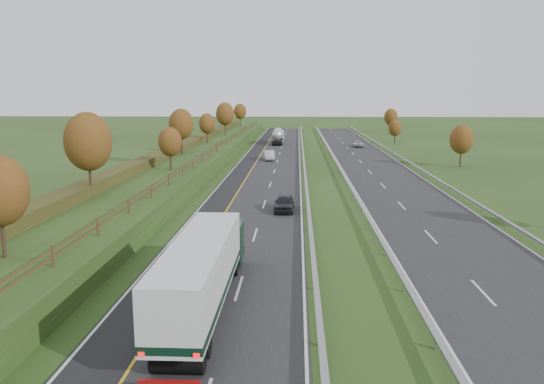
{
  "coord_description": "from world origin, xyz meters",
  "views": [
    {
      "loc": [
        4.58,
        -18.23,
        11.16
      ],
      "look_at": [
        2.27,
        30.29,
        2.2
      ],
      "focal_mm": 35.0,
      "sensor_mm": 36.0,
      "label": 1
    }
  ],
  "objects": [
    {
      "name": "lane_markings",
      "position": [
        6.4,
        59.88,
        0.05
      ],
      "size": [
        26.75,
        200.0,
        0.01
      ],
      "color": "silver",
      "rests_on": "near_carriageway"
    },
    {
      "name": "box_lorry",
      "position": [
        -0.17,
        7.6,
        2.33
      ],
      "size": [
        2.58,
        16.28,
        4.06
      ],
      "color": "black",
      "rests_on": "near_carriageway"
    },
    {
      "name": "hedge_left",
      "position": [
        -15.0,
        60.0,
        2.55
      ],
      "size": [
        2.2,
        180.0,
        1.1
      ],
      "primitive_type": "cube",
      "color": "#2E3214",
      "rests_on": "embankment_left"
    },
    {
      "name": "near_carriageway",
      "position": [
        0.0,
        60.0,
        0.02
      ],
      "size": [
        10.5,
        200.0,
        0.04
      ],
      "primitive_type": "cube",
      "color": "black",
      "rests_on": "ground"
    },
    {
      "name": "car_dark_near",
      "position": [
        3.39,
        31.96,
        0.82
      ],
      "size": [
        1.96,
        4.64,
        1.57
      ],
      "primitive_type": "imported",
      "rotation": [
        0.0,
        0.0,
        -0.03
      ],
      "color": "black",
      "rests_on": "near_carriageway"
    },
    {
      "name": "fence_left",
      "position": [
        -8.5,
        59.59,
        2.73
      ],
      "size": [
        0.12,
        189.06,
        1.2
      ],
      "color": "#422B19",
      "rests_on": "embankment_left"
    },
    {
      "name": "far_carriageway",
      "position": [
        16.5,
        60.0,
        0.02
      ],
      "size": [
        10.5,
        200.0,
        0.04
      ],
      "primitive_type": "cube",
      "color": "black",
      "rests_on": "ground"
    },
    {
      "name": "trees_far",
      "position": [
        29.8,
        89.21,
        4.25
      ],
      "size": [
        8.45,
        118.6,
        7.12
      ],
      "color": "#2D2116",
      "rests_on": "ground"
    },
    {
      "name": "car_silver_mid",
      "position": [
        -0.19,
        72.37,
        0.86
      ],
      "size": [
        2.2,
        5.12,
        1.64
      ],
      "primitive_type": "imported",
      "rotation": [
        0.0,
        0.0,
        0.1
      ],
      "color": "#AFB0B4",
      "rests_on": "near_carriageway"
    },
    {
      "name": "outer_barrier_far",
      "position": [
        22.3,
        60.0,
        0.62
      ],
      "size": [
        0.32,
        200.0,
        0.71
      ],
      "color": "gray",
      "rests_on": "ground"
    },
    {
      "name": "road_tanker",
      "position": [
        0.14,
        103.34,
        1.86
      ],
      "size": [
        2.4,
        11.22,
        3.46
      ],
      "color": "silver",
      "rests_on": "near_carriageway"
    },
    {
      "name": "trees_left",
      "position": [
        -12.64,
        56.63,
        6.37
      ],
      "size": [
        6.64,
        164.3,
        7.66
      ],
      "color": "#2D2116",
      "rests_on": "embankment_left"
    },
    {
      "name": "median_barrier_near",
      "position": [
        5.7,
        60.0,
        0.61
      ],
      "size": [
        0.32,
        200.0,
        0.71
      ],
      "color": "gray",
      "rests_on": "ground"
    },
    {
      "name": "hard_shoulder",
      "position": [
        -3.75,
        60.0,
        0.02
      ],
      "size": [
        3.0,
        200.0,
        0.04
      ],
      "primitive_type": "cube",
      "color": "black",
      "rests_on": "ground"
    },
    {
      "name": "car_small_far",
      "position": [
        -0.48,
        119.86,
        0.72
      ],
      "size": [
        2.25,
        4.81,
        1.36
      ],
      "primitive_type": "imported",
      "rotation": [
        0.0,
        0.0,
        0.08
      ],
      "color": "#121238",
      "rests_on": "near_carriageway"
    },
    {
      "name": "ground",
      "position": [
        8.0,
        55.0,
        0.0
      ],
      "size": [
        400.0,
        400.0,
        0.0
      ],
      "primitive_type": "plane",
      "color": "#254117",
      "rests_on": "ground"
    },
    {
      "name": "embankment_left",
      "position": [
        -13.0,
        60.0,
        1.0
      ],
      "size": [
        12.0,
        200.0,
        2.0
      ],
      "primitive_type": "cube",
      "color": "#254117",
      "rests_on": "ground"
    },
    {
      "name": "median_barrier_far",
      "position": [
        10.8,
        60.0,
        0.61
      ],
      "size": [
        0.32,
        200.0,
        0.71
      ],
      "color": "gray",
      "rests_on": "ground"
    },
    {
      "name": "car_oncoming",
      "position": [
        17.66,
        96.57,
        0.68
      ],
      "size": [
        2.29,
        4.7,
        1.29
      ],
      "primitive_type": "imported",
      "rotation": [
        0.0,
        0.0,
        3.11
      ],
      "color": "silver",
      "rests_on": "far_carriageway"
    }
  ]
}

